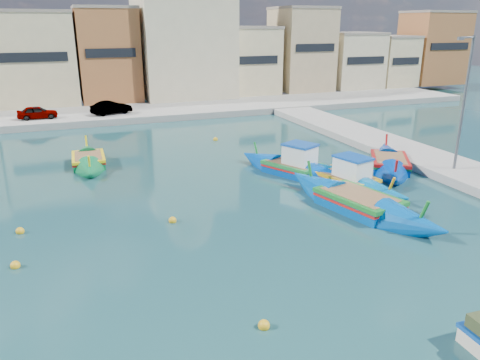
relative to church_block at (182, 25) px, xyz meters
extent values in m
plane|color=#163742|center=(-10.00, -40.00, -8.41)|extent=(160.00, 160.00, 0.00)
cube|color=gray|center=(-10.00, -8.00, -8.11)|extent=(80.00, 8.00, 0.60)
cube|color=beige|center=(-15.74, -0.28, -3.31)|extent=(7.88, 7.44, 8.99)
cube|color=gray|center=(-15.74, -0.28, 1.33)|extent=(8.04, 7.59, 0.30)
cube|color=black|center=(-15.74, -4.05, -2.86)|extent=(6.30, 0.10, 0.90)
cube|color=#A36133|center=(-8.46, -0.93, -3.09)|extent=(6.17, 6.13, 9.43)
cube|color=gray|center=(-8.46, -0.93, 1.77)|extent=(6.29, 6.26, 0.30)
cube|color=black|center=(-8.46, -4.05, -2.62)|extent=(4.93, 0.10, 0.90)
cube|color=tan|center=(-0.95, -0.15, -4.78)|extent=(7.31, 7.69, 6.05)
cube|color=gray|center=(-0.95, -0.15, -1.60)|extent=(7.46, 7.85, 0.30)
cube|color=black|center=(-0.95, -4.05, -4.48)|extent=(5.85, 0.10, 0.90)
cube|color=beige|center=(7.02, -0.35, -4.10)|extent=(7.54, 7.30, 7.41)
cube|color=gray|center=(7.02, -0.35, -0.25)|extent=(7.69, 7.45, 0.30)
cube|color=black|center=(7.02, -4.05, -3.73)|extent=(6.03, 0.10, 0.90)
cube|color=tan|center=(14.93, -0.51, -2.99)|extent=(6.36, 6.97, 9.63)
cube|color=gray|center=(14.93, -0.51, 1.98)|extent=(6.48, 7.11, 0.30)
cube|color=black|center=(14.93, -4.05, -2.51)|extent=(5.09, 0.10, 0.90)
cube|color=beige|center=(22.15, -0.65, -4.48)|extent=(6.63, 6.70, 6.65)
cube|color=gray|center=(22.15, -0.65, -1.01)|extent=(6.76, 6.83, 0.30)
cube|color=black|center=(22.15, -4.05, -4.15)|extent=(5.30, 0.10, 0.90)
cube|color=beige|center=(28.26, -0.25, -4.71)|extent=(5.08, 7.51, 6.20)
cube|color=gray|center=(28.26, -0.25, -1.45)|extent=(5.18, 7.66, 0.30)
cube|color=black|center=(28.26, -4.05, -4.40)|extent=(4.06, 0.10, 0.90)
cube|color=#A36133|center=(35.15, -1.00, -3.14)|extent=(7.79, 6.00, 9.33)
cube|color=gray|center=(35.15, -1.00, 1.67)|extent=(7.95, 6.12, 0.30)
cube|color=black|center=(35.15, -4.05, -2.68)|extent=(6.23, 0.10, 0.90)
cube|color=beige|center=(0.00, 0.00, -1.81)|extent=(10.00, 10.00, 12.00)
cylinder|color=#595B60|center=(7.50, -34.00, -4.41)|extent=(0.16, 0.16, 8.00)
cylinder|color=#595B60|center=(7.10, -34.00, -0.51)|extent=(1.00, 0.10, 0.10)
cube|color=#595B60|center=(6.60, -34.00, -0.56)|extent=(0.35, 0.15, 0.18)
imported|color=#4C1919|center=(-15.77, -9.50, -7.24)|extent=(3.38, 1.44, 1.14)
imported|color=#4C1919|center=(-9.42, -9.50, -7.20)|extent=(3.91, 2.43, 1.22)
cube|color=#0060A1|center=(0.56, -33.13, -8.22)|extent=(2.66, 3.74, 0.95)
cone|color=#0060A1|center=(-0.13, -30.42, -8.17)|extent=(2.59, 3.47, 2.42)
cone|color=#0060A1|center=(1.24, -35.84, -8.17)|extent=(2.59, 3.47, 2.42)
cube|color=gold|center=(0.56, -33.13, -7.82)|extent=(2.78, 3.94, 0.17)
cube|color=red|center=(0.56, -33.13, -7.99)|extent=(2.77, 3.82, 0.09)
cube|color=olive|center=(0.56, -33.13, -7.75)|extent=(2.31, 3.37, 0.06)
cylinder|color=gold|center=(-0.20, -30.15, -7.56)|extent=(0.24, 0.47, 1.03)
cylinder|color=gold|center=(1.31, -36.11, -7.56)|extent=(0.24, 0.47, 1.03)
cube|color=white|center=(0.68, -33.60, -7.23)|extent=(1.71, 1.99, 1.04)
cube|color=#0F47A5|center=(0.68, -33.60, -6.65)|extent=(1.81, 2.13, 0.11)
cube|color=#0044A9|center=(-1.11, -30.11, -8.21)|extent=(3.22, 3.78, 1.01)
cone|color=#0044A9|center=(-2.28, -27.72, -8.16)|extent=(3.13, 3.58, 2.52)
cone|color=#0044A9|center=(0.06, -32.50, -8.16)|extent=(3.13, 3.58, 2.52)
cube|color=#1A8533|center=(-1.11, -30.11, -7.78)|extent=(3.37, 3.97, 0.18)
cube|color=red|center=(-1.11, -30.11, -7.96)|extent=(3.34, 3.87, 0.10)
cube|color=olive|center=(-1.11, -30.11, -7.70)|extent=(2.82, 3.38, 0.06)
cylinder|color=#1A8533|center=(-2.39, -27.48, -7.50)|extent=(0.34, 0.49, 1.10)
cylinder|color=#1A8533|center=(0.18, -32.73, -7.50)|extent=(0.34, 0.49, 1.10)
cube|color=white|center=(-0.90, -30.53, -7.15)|extent=(1.99, 2.09, 1.11)
cube|color=#0F47A5|center=(-0.90, -30.53, -6.53)|extent=(2.11, 2.23, 0.12)
cube|color=#0037A0|center=(5.00, -31.33, -8.20)|extent=(3.58, 3.99, 1.03)
cone|color=#0037A0|center=(6.53, -28.95, -8.15)|extent=(3.45, 3.78, 2.60)
cone|color=#0037A0|center=(3.47, -33.70, -8.15)|extent=(3.45, 3.78, 2.60)
cube|color=#AE1412|center=(5.00, -31.33, -7.77)|extent=(3.75, 4.19, 0.19)
cube|color=#197F33|center=(5.00, -31.33, -7.95)|extent=(3.71, 4.10, 0.10)
cube|color=olive|center=(5.00, -31.33, -7.68)|extent=(3.16, 3.56, 0.06)
cylinder|color=#AE1412|center=(6.68, -28.72, -7.48)|extent=(0.39, 0.49, 1.13)
cylinder|color=#AE1412|center=(3.32, -33.94, -7.48)|extent=(0.39, 0.49, 1.13)
cube|color=#0B753D|center=(-12.48, -23.93, -8.22)|extent=(1.98, 2.91, 0.94)
cone|color=#0B753D|center=(-12.41, -21.57, -8.17)|extent=(1.97, 2.74, 2.33)
cone|color=#0B753D|center=(-12.55, -26.29, -8.17)|extent=(1.97, 2.74, 2.33)
cube|color=yellow|center=(-12.48, -23.93, -7.82)|extent=(2.06, 3.07, 0.17)
cube|color=red|center=(-12.48, -23.93, -7.99)|extent=(2.07, 2.97, 0.09)
cube|color=olive|center=(-12.48, -23.93, -7.75)|extent=(1.68, 2.65, 0.06)
cylinder|color=yellow|center=(-12.40, -21.33, -7.56)|extent=(0.15, 0.45, 1.03)
cylinder|color=yellow|center=(-12.56, -26.52, -7.56)|extent=(0.15, 0.45, 1.03)
cube|color=#0050A7|center=(-0.76, -36.41, -8.18)|extent=(3.08, 4.25, 1.12)
cone|color=#0050A7|center=(-1.50, -33.33, -8.13)|extent=(3.01, 3.96, 2.85)
cone|color=#0050A7|center=(-0.02, -39.49, -8.13)|extent=(3.01, 3.96, 2.85)
cube|color=#177626|center=(-0.76, -36.41, -7.71)|extent=(3.21, 4.47, 0.20)
cube|color=red|center=(-0.76, -36.41, -7.91)|extent=(3.20, 4.34, 0.11)
cube|color=olive|center=(-0.76, -36.41, -7.62)|extent=(2.67, 3.83, 0.07)
cylinder|color=#177626|center=(-1.57, -33.02, -7.40)|extent=(0.28, 0.55, 1.22)
cylinder|color=#177626|center=(0.05, -39.80, -7.40)|extent=(0.28, 0.55, 1.22)
sphere|color=gold|center=(-15.96, -36.67, -8.33)|extent=(0.36, 0.36, 0.36)
sphere|color=gold|center=(-9.54, -34.65, -8.33)|extent=(0.36, 0.36, 0.36)
sphere|color=gold|center=(-2.85, -20.41, -8.33)|extent=(0.36, 0.36, 0.36)
sphere|color=gold|center=(-8.79, -43.30, -8.33)|extent=(0.36, 0.36, 0.36)
sphere|color=gold|center=(-15.98, -33.44, -8.33)|extent=(0.36, 0.36, 0.36)
camera|label=1|loc=(-13.66, -54.07, 0.21)|focal=35.00mm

